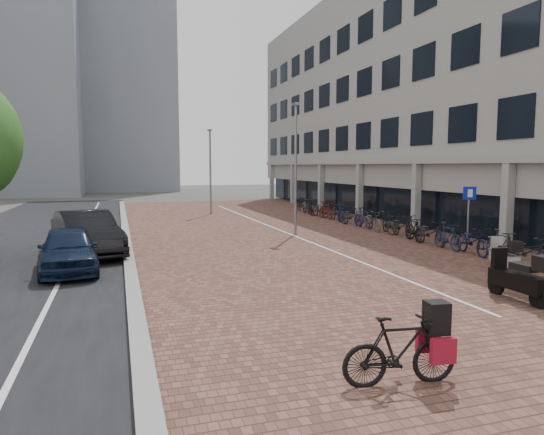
{
  "coord_description": "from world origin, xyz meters",
  "views": [
    {
      "loc": [
        -5.38,
        -11.08,
        3.19
      ],
      "look_at": [
        0.0,
        6.0,
        1.3
      ],
      "focal_mm": 32.35,
      "sensor_mm": 36.0,
      "label": 1
    }
  ],
  "objects_px": {
    "scooter_front": "(504,255)",
    "parking_sign": "(469,207)",
    "car_dark": "(87,233)",
    "scooter_mid": "(518,276)",
    "car_navy": "(68,249)",
    "hero_bike": "(400,350)"
  },
  "relations": [
    {
      "from": "car_navy",
      "to": "scooter_front",
      "type": "distance_m",
      "value": 13.09
    },
    {
      "from": "car_navy",
      "to": "hero_bike",
      "type": "height_order",
      "value": "car_navy"
    },
    {
      "from": "car_dark",
      "to": "hero_bike",
      "type": "bearing_deg",
      "value": -83.51
    },
    {
      "from": "car_dark",
      "to": "scooter_front",
      "type": "relative_size",
      "value": 3.17
    },
    {
      "from": "hero_bike",
      "to": "scooter_mid",
      "type": "height_order",
      "value": "hero_bike"
    },
    {
      "from": "car_navy",
      "to": "scooter_mid",
      "type": "height_order",
      "value": "car_navy"
    },
    {
      "from": "hero_bike",
      "to": "scooter_front",
      "type": "height_order",
      "value": "hero_bike"
    },
    {
      "from": "scooter_mid",
      "to": "parking_sign",
      "type": "height_order",
      "value": "parking_sign"
    },
    {
      "from": "scooter_front",
      "to": "scooter_mid",
      "type": "height_order",
      "value": "scooter_mid"
    },
    {
      "from": "parking_sign",
      "to": "scooter_front",
      "type": "bearing_deg",
      "value": -99.27
    },
    {
      "from": "car_navy",
      "to": "scooter_front",
      "type": "relative_size",
      "value": 2.64
    },
    {
      "from": "car_navy",
      "to": "parking_sign",
      "type": "relative_size",
      "value": 1.68
    },
    {
      "from": "scooter_mid",
      "to": "car_dark",
      "type": "bearing_deg",
      "value": 135.87
    },
    {
      "from": "car_navy",
      "to": "scooter_mid",
      "type": "xyz_separation_m",
      "value": [
        10.37,
        -6.73,
        -0.07
      ]
    },
    {
      "from": "car_dark",
      "to": "scooter_mid",
      "type": "bearing_deg",
      "value": -58.52
    },
    {
      "from": "car_navy",
      "to": "parking_sign",
      "type": "bearing_deg",
      "value": -5.22
    },
    {
      "from": "car_dark",
      "to": "hero_bike",
      "type": "height_order",
      "value": "car_dark"
    },
    {
      "from": "scooter_front",
      "to": "scooter_mid",
      "type": "bearing_deg",
      "value": -110.41
    },
    {
      "from": "car_navy",
      "to": "car_dark",
      "type": "distance_m",
      "value": 2.8
    },
    {
      "from": "scooter_front",
      "to": "parking_sign",
      "type": "distance_m",
      "value": 4.54
    },
    {
      "from": "car_navy",
      "to": "hero_bike",
      "type": "xyz_separation_m",
      "value": [
        5.3,
        -9.78,
        -0.14
      ]
    },
    {
      "from": "car_navy",
      "to": "scooter_front",
      "type": "xyz_separation_m",
      "value": [
        12.44,
        -4.07,
        -0.16
      ]
    }
  ]
}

